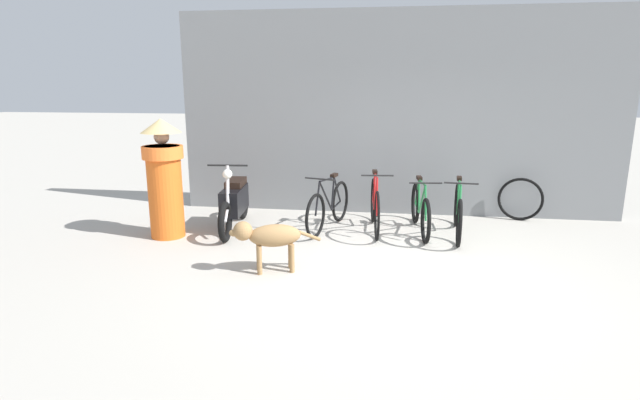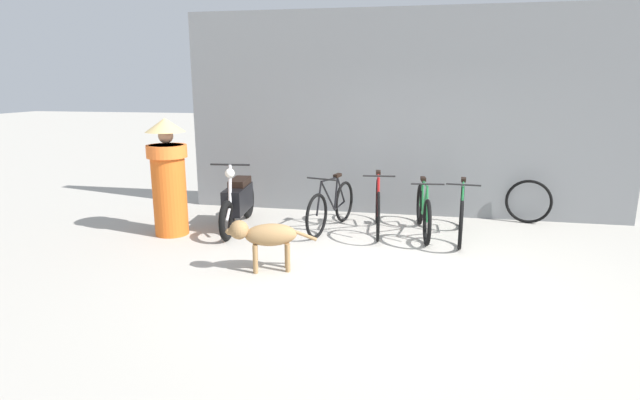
% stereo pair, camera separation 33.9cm
% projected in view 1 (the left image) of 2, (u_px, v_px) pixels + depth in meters
% --- Properties ---
extents(ground_plane, '(60.00, 60.00, 0.00)m').
position_uv_depth(ground_plane, '(393.00, 278.00, 5.78)').
color(ground_plane, '#ADA89E').
extents(shop_wall_back, '(7.37, 0.20, 3.38)m').
position_uv_depth(shop_wall_back, '(397.00, 114.00, 8.35)').
color(shop_wall_back, slate).
rests_on(shop_wall_back, ground).
extents(bicycle_0, '(0.55, 1.62, 0.86)m').
position_uv_depth(bicycle_0, '(329.00, 207.00, 7.63)').
color(bicycle_0, black).
rests_on(bicycle_0, ground).
extents(bicycle_1, '(0.46, 1.68, 0.93)m').
position_uv_depth(bicycle_1, '(375.00, 206.00, 7.55)').
color(bicycle_1, black).
rests_on(bicycle_1, ground).
extents(bicycle_2, '(0.46, 1.71, 0.85)m').
position_uv_depth(bicycle_2, '(420.00, 210.00, 7.47)').
color(bicycle_2, black).
rests_on(bicycle_2, ground).
extents(bicycle_3, '(0.46, 1.73, 0.87)m').
position_uv_depth(bicycle_3, '(458.00, 212.00, 7.31)').
color(bicycle_3, black).
rests_on(bicycle_3, ground).
extents(motorcycle, '(0.58, 1.84, 1.07)m').
position_uv_depth(motorcycle, '(234.00, 202.00, 7.60)').
color(motorcycle, black).
rests_on(motorcycle, ground).
extents(stray_dog, '(1.05, 0.48, 0.64)m').
position_uv_depth(stray_dog, '(268.00, 236.00, 5.87)').
color(stray_dog, '#997247').
rests_on(stray_dog, ground).
extents(person_in_robes, '(0.80, 0.80, 1.72)m').
position_uv_depth(person_in_robes, '(164.00, 176.00, 7.15)').
color(person_in_robes, orange).
rests_on(person_in_robes, ground).
extents(spare_tire_left, '(0.70, 0.20, 0.71)m').
position_uv_depth(spare_tire_left, '(520.00, 199.00, 8.12)').
color(spare_tire_left, black).
rests_on(spare_tire_left, ground).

